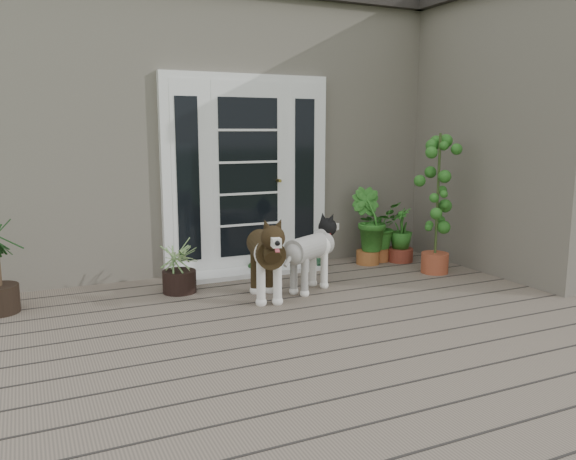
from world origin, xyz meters
name	(u,v)px	position (x,y,z in m)	size (l,w,h in m)	color
deck	(370,333)	(0.00, 0.40, 0.06)	(6.20, 4.60, 0.12)	#6B5B4C
house_main	(209,139)	(0.00, 4.65, 1.55)	(7.40, 4.00, 3.10)	#665E54
roof_main	(206,17)	(0.00, 4.65, 3.20)	(7.60, 4.20, 0.20)	#2D2826
house_wing	(535,141)	(2.90, 1.50, 1.55)	(1.60, 2.40, 3.10)	#665E54
door_unit	(247,174)	(-0.20, 2.60, 1.19)	(1.90, 0.14, 2.15)	white
door_step	(255,271)	(-0.20, 2.40, 0.14)	(1.60, 0.40, 0.05)	white
brindle_dog	(265,262)	(-0.47, 1.45, 0.47)	(0.36, 0.84, 0.70)	#392A14
white_dog	(309,259)	(0.03, 1.53, 0.43)	(0.32, 0.76, 0.63)	silver
spider_plant	(179,263)	(-1.14, 2.01, 0.41)	(0.54, 0.54, 0.58)	#90A364
herb_a	(380,235)	(1.38, 2.33, 0.44)	(0.50, 0.50, 0.64)	#26621C
herb_b	(368,236)	(1.17, 2.26, 0.46)	(0.45, 0.45, 0.67)	#1B601E
herb_c	(401,241)	(1.60, 2.21, 0.37)	(0.33, 0.33, 0.51)	#19581B
sapling	(437,202)	(1.61, 1.59, 0.91)	(0.46, 0.46, 1.58)	#1C641D
clog_left	(256,269)	(-0.19, 2.40, 0.16)	(0.14, 0.30, 0.09)	#153516
clog_right	(320,264)	(0.57, 2.33, 0.17)	(0.14, 0.31, 0.09)	#15341D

